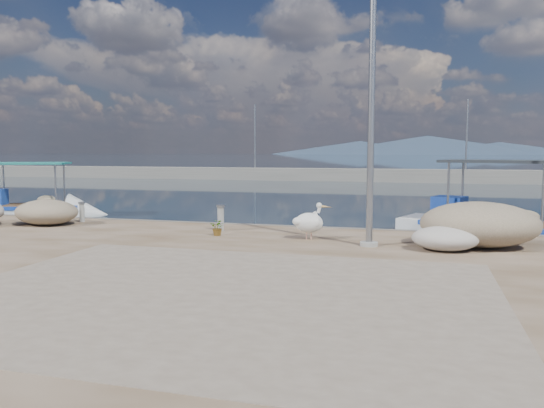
% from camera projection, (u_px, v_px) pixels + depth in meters
% --- Properties ---
extents(ground, '(1400.00, 1400.00, 0.00)m').
position_uv_depth(ground, '(226.00, 278.00, 11.88)').
color(ground, '#162635').
rests_on(ground, ground).
extents(quay, '(44.00, 22.00, 0.50)m').
position_uv_depth(quay, '(41.00, 375.00, 6.10)').
color(quay, brown).
rests_on(quay, ground).
extents(quay_patch, '(9.00, 7.00, 0.01)m').
position_uv_depth(quay_patch, '(218.00, 293.00, 8.68)').
color(quay_patch, gray).
rests_on(quay_patch, quay).
extents(breakwater, '(120.00, 2.20, 7.50)m').
position_uv_depth(breakwater, '(376.00, 175.00, 50.13)').
color(breakwater, gray).
rests_on(breakwater, ground).
extents(mountains, '(370.00, 280.00, 22.00)m').
position_uv_depth(mountains, '(422.00, 146.00, 632.31)').
color(mountains, '#28384C').
rests_on(mountains, ground).
extents(boat_left, '(6.02, 4.02, 2.76)m').
position_uv_depth(boat_left, '(29.00, 213.00, 22.64)').
color(boat_left, white).
rests_on(boat_left, ground).
extents(boat_right, '(6.53, 4.05, 2.99)m').
position_uv_depth(boat_right, '(495.00, 233.00, 16.84)').
color(boat_right, white).
rests_on(boat_right, ground).
extents(pelican, '(1.03, 0.68, 0.98)m').
position_uv_depth(pelican, '(310.00, 222.00, 13.99)').
color(pelican, tan).
rests_on(pelican, quay).
extents(lamp_post, '(0.44, 0.96, 7.00)m').
position_uv_depth(lamp_post, '(371.00, 111.00, 12.75)').
color(lamp_post, gray).
rests_on(lamp_post, quay).
extents(bollard_near, '(0.25, 0.25, 0.76)m').
position_uv_depth(bollard_near, '(221.00, 217.00, 15.54)').
color(bollard_near, gray).
rests_on(bollard_near, quay).
extents(bollard_far, '(0.22, 0.22, 0.66)m').
position_uv_depth(bollard_far, '(82.00, 211.00, 17.48)').
color(bollard_far, gray).
rests_on(bollard_far, quay).
extents(potted_plant, '(0.44, 0.39, 0.45)m').
position_uv_depth(potted_plant, '(218.00, 228.00, 14.64)').
color(potted_plant, '#33722D').
rests_on(potted_plant, quay).
extents(net_pile_d, '(1.53, 1.15, 0.57)m').
position_uv_depth(net_pile_d, '(445.00, 239.00, 12.40)').
color(net_pile_d, '#BBB4AD').
rests_on(net_pile_d, quay).
extents(net_pile_c, '(2.81, 2.01, 1.11)m').
position_uv_depth(net_pile_c, '(480.00, 224.00, 12.88)').
color(net_pile_c, tan).
rests_on(net_pile_c, quay).
extents(net_pile_b, '(2.06, 1.60, 0.80)m').
position_uv_depth(net_pile_b, '(47.00, 212.00, 16.80)').
color(net_pile_b, tan).
rests_on(net_pile_b, quay).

